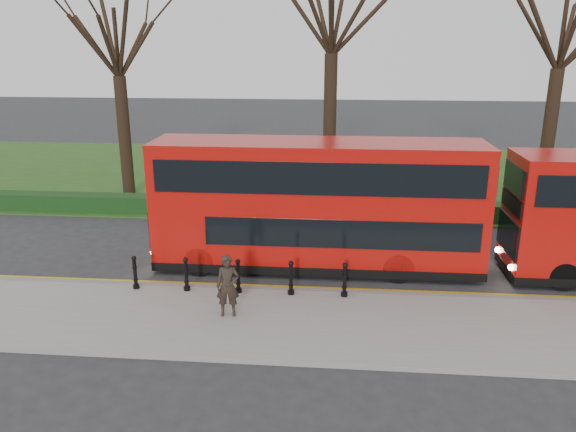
# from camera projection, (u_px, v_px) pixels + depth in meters

# --- Properties ---
(ground) EXTENTS (120.00, 120.00, 0.00)m
(ground) POSITION_uv_depth(u_px,v_px,m) (260.00, 279.00, 18.08)
(ground) COLOR #28282B
(ground) RESTS_ON ground
(pavement) EXTENTS (60.00, 4.00, 0.15)m
(pavement) POSITION_uv_depth(u_px,v_px,m) (245.00, 321.00, 15.20)
(pavement) COLOR gray
(pavement) RESTS_ON ground
(kerb) EXTENTS (60.00, 0.25, 0.16)m
(kerb) POSITION_uv_depth(u_px,v_px,m) (255.00, 290.00, 17.10)
(kerb) COLOR slate
(kerb) RESTS_ON ground
(grass_verge) EXTENTS (60.00, 18.00, 0.06)m
(grass_verge) POSITION_uv_depth(u_px,v_px,m) (295.00, 174.00, 32.34)
(grass_verge) COLOR #2A4918
(grass_verge) RESTS_ON ground
(hedge) EXTENTS (60.00, 0.90, 0.80)m
(hedge) POSITION_uv_depth(u_px,v_px,m) (281.00, 208.00, 24.43)
(hedge) COLOR black
(hedge) RESTS_ON ground
(yellow_line_outer) EXTENTS (60.00, 0.10, 0.01)m
(yellow_line_outer) POSITION_uv_depth(u_px,v_px,m) (257.00, 288.00, 17.41)
(yellow_line_outer) COLOR yellow
(yellow_line_outer) RESTS_ON ground
(yellow_line_inner) EXTENTS (60.00, 0.10, 0.01)m
(yellow_line_inner) POSITION_uv_depth(u_px,v_px,m) (258.00, 285.00, 17.60)
(yellow_line_inner) COLOR yellow
(yellow_line_inner) RESTS_ON ground
(tree_left) EXTENTS (6.73, 6.73, 10.51)m
(tree_left) POSITION_uv_depth(u_px,v_px,m) (116.00, 35.00, 26.01)
(tree_left) COLOR black
(tree_left) RESTS_ON ground
(tree_mid) EXTENTS (7.95, 7.95, 12.42)m
(tree_mid) POSITION_uv_depth(u_px,v_px,m) (332.00, 1.00, 24.75)
(tree_mid) COLOR black
(tree_mid) RESTS_ON ground
(tree_right) EXTENTS (7.22, 7.22, 11.28)m
(tree_right) POSITION_uv_depth(u_px,v_px,m) (564.00, 21.00, 24.16)
(tree_right) COLOR black
(tree_right) RESTS_ON ground
(bollard_row) EXTENTS (6.45, 0.15, 1.00)m
(bollard_row) POSITION_uv_depth(u_px,v_px,m) (238.00, 277.00, 16.64)
(bollard_row) COLOR black
(bollard_row) RESTS_ON pavement
(bus_lead) EXTENTS (10.74, 2.47, 4.27)m
(bus_lead) POSITION_uv_depth(u_px,v_px,m) (317.00, 206.00, 18.46)
(bus_lead) COLOR #AD0E09
(bus_lead) RESTS_ON ground
(pedestrian) EXTENTS (0.68, 0.49, 1.73)m
(pedestrian) POSITION_uv_depth(u_px,v_px,m) (228.00, 286.00, 15.12)
(pedestrian) COLOR black
(pedestrian) RESTS_ON pavement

